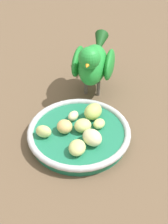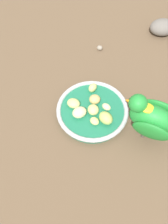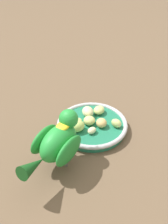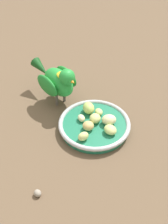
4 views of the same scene
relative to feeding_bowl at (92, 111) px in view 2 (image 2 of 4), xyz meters
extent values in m
plane|color=brown|center=(0.02, -0.02, -0.01)|extent=(4.00, 4.00, 0.00)
cylinder|color=#1E7251|center=(0.00, 0.00, 0.00)|extent=(0.17, 0.17, 0.02)
torus|color=#B7BABF|center=(0.00, 0.00, 0.01)|extent=(0.18, 0.18, 0.01)
ellipsoid|color=#C6D17A|center=(0.00, 0.01, 0.02)|extent=(0.03, 0.03, 0.02)
ellipsoid|color=#C6D17A|center=(-0.03, -0.06, 0.02)|extent=(0.03, 0.03, 0.02)
ellipsoid|color=tan|center=(-0.02, -0.02, 0.02)|extent=(0.03, 0.03, 0.02)
ellipsoid|color=#C6D17A|center=(0.04, -0.03, 0.02)|extent=(0.04, 0.04, 0.02)
ellipsoid|color=#B2CC66|center=(-0.02, 0.04, 0.02)|extent=(0.04, 0.04, 0.03)
ellipsoid|color=beige|center=(-0.03, 0.01, 0.01)|extent=(0.03, 0.03, 0.02)
ellipsoid|color=beige|center=(0.04, 0.00, 0.02)|extent=(0.04, 0.03, 0.03)
ellipsoid|color=#C6D17A|center=(0.01, 0.04, 0.01)|extent=(0.03, 0.03, 0.02)
cylinder|color=#59544C|center=(-0.09, 0.11, 0.00)|extent=(0.01, 0.01, 0.03)
cylinder|color=#59544C|center=(-0.11, 0.09, 0.00)|extent=(0.01, 0.01, 0.03)
ellipsoid|color=green|center=(-0.10, 0.10, 0.06)|extent=(0.11, 0.12, 0.07)
ellipsoid|color=#1E7F2D|center=(-0.08, 0.13, 0.06)|extent=(0.07, 0.08, 0.05)
ellipsoid|color=#1E7F2D|center=(-0.13, 0.09, 0.06)|extent=(0.07, 0.08, 0.05)
sphere|color=green|center=(-0.07, 0.07, 0.09)|extent=(0.06, 0.06, 0.04)
cone|color=orange|center=(-0.06, 0.06, 0.09)|extent=(0.02, 0.02, 0.02)
ellipsoid|color=yellow|center=(-0.09, 0.09, 0.09)|extent=(0.04, 0.04, 0.01)
ellipsoid|color=slate|center=(-0.33, -0.19, 0.01)|extent=(0.09, 0.08, 0.05)
ellipsoid|color=gray|center=(-0.12, -0.20, -0.01)|extent=(0.02, 0.02, 0.01)
camera|label=1|loc=(0.35, -0.24, 0.40)|focal=52.66mm
camera|label=2|loc=(0.16, 0.32, 0.57)|focal=42.07mm
camera|label=3|loc=(-0.50, 0.15, 0.45)|focal=42.22mm
camera|label=4|loc=(0.00, -0.56, 0.54)|focal=48.89mm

